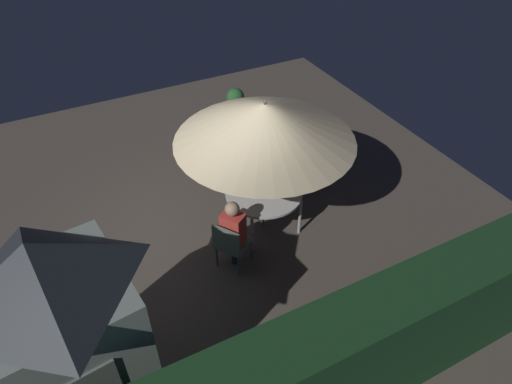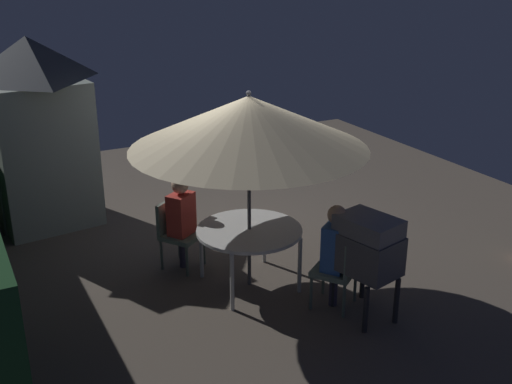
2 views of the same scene
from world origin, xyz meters
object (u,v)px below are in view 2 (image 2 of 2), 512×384
object	(u,v)px
chair_near_shed	(177,229)
patio_table	(249,233)
patio_umbrella	(249,122)
chair_far_side	(342,267)
person_in_blue	(336,245)
garden_shed	(37,131)
person_in_red	(181,212)
bbq_grill	(367,247)

from	to	relation	value
chair_near_shed	patio_table	bearing A→B (deg)	-145.82
patio_table	patio_umbrella	xyz separation A→B (m)	(0.00, -0.00, 1.38)
chair_near_shed	chair_far_side	distance (m)	2.27
chair_near_shed	person_in_blue	world-z (taller)	person_in_blue
garden_shed	patio_umbrella	world-z (taller)	garden_shed
patio_table	chair_far_side	world-z (taller)	chair_far_side
person_in_blue	patio_umbrella	bearing A→B (deg)	35.82
patio_table	person_in_red	size ratio (longest dim) A/B	1.02
garden_shed	bbq_grill	bearing A→B (deg)	-149.08
garden_shed	person_in_red	xyz separation A→B (m)	(-2.47, -1.30, -0.65)
garden_shed	chair_far_side	world-z (taller)	garden_shed
chair_far_side	person_in_blue	size ratio (longest dim) A/B	0.71
chair_far_side	person_in_blue	world-z (taller)	person_in_blue
patio_umbrella	chair_far_side	size ratio (longest dim) A/B	3.09
chair_near_shed	garden_shed	bearing A→B (deg)	27.61
chair_near_shed	chair_far_side	xyz separation A→B (m)	(-1.86, -1.31, 0.00)
bbq_grill	person_in_blue	size ratio (longest dim) A/B	0.95
bbq_grill	garden_shed	bearing A→B (deg)	30.92
chair_near_shed	person_in_red	world-z (taller)	person_in_red
patio_table	chair_far_side	xyz separation A→B (m)	(-0.96, -0.70, -0.18)
person_in_red	person_in_blue	distance (m)	2.10
bbq_grill	patio_table	bearing A→B (deg)	34.57
chair_far_side	person_in_red	xyz separation A→B (m)	(1.79, 1.26, 0.26)
patio_table	chair_far_side	bearing A→B (deg)	-144.18
patio_umbrella	person_in_red	size ratio (longest dim) A/B	2.21
chair_near_shed	person_in_blue	bearing A→B (deg)	-145.00
chair_far_side	person_in_red	world-z (taller)	person_in_red
garden_shed	bbq_grill	size ratio (longest dim) A/B	2.34
bbq_grill	chair_near_shed	world-z (taller)	bbq_grill
chair_near_shed	person_in_red	bearing A→B (deg)	-145.82
person_in_blue	person_in_red	bearing A→B (deg)	35.04
person_in_red	garden_shed	bearing A→B (deg)	27.81
patio_umbrella	chair_near_shed	world-z (taller)	patio_umbrella
patio_table	bbq_grill	size ratio (longest dim) A/B	1.08
patio_table	chair_near_shed	world-z (taller)	chair_near_shed
garden_shed	person_in_blue	distance (m)	4.93
bbq_grill	person_in_blue	xyz separation A→B (m)	(0.33, 0.20, -0.06)
patio_umbrella	chair_far_side	xyz separation A→B (m)	(-0.96, -0.70, -1.56)
patio_umbrella	person_in_red	bearing A→B (deg)	34.18
person_in_red	patio_umbrella	bearing A→B (deg)	-145.82
garden_shed	chair_near_shed	size ratio (longest dim) A/B	3.12
patio_umbrella	person_in_blue	size ratio (longest dim) A/B	2.21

